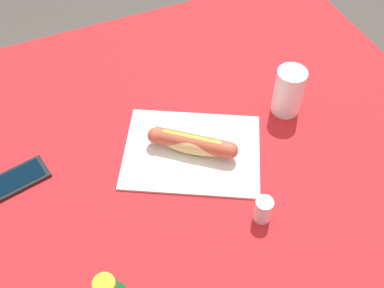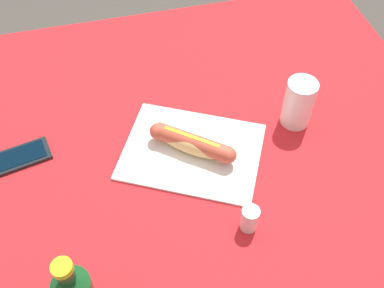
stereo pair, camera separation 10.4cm
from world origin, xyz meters
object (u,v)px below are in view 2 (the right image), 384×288
hot_dog (192,143)px  salt_shaker (250,219)px  cell_phone (22,156)px  drinking_cup (299,103)px

hot_dog → salt_shaker: size_ratio=2.88×
salt_shaker → cell_phone: bearing=-33.4°
hot_dog → salt_shaker: salt_shaker is taller
salt_shaker → drinking_cup: bearing=-129.0°
drinking_cup → salt_shaker: 0.32m
cell_phone → drinking_cup: drinking_cup is taller
cell_phone → salt_shaker: size_ratio=2.30×
hot_dog → drinking_cup: 0.27m
cell_phone → hot_dog: bearing=168.2°
drinking_cup → salt_shaker: bearing=51.0°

